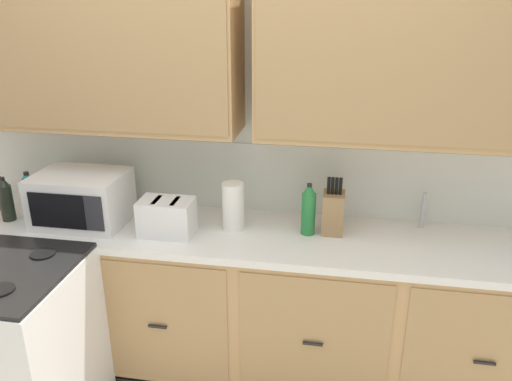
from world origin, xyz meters
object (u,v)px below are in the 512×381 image
(toaster, at_px, (167,217))
(knife_block, at_px, (333,212))
(stove_range, at_px, (5,353))
(paper_towel_roll, at_px, (233,206))
(bottle_teal, at_px, (30,196))
(bottle_dark, at_px, (6,199))
(microwave, at_px, (81,198))
(bottle_green, at_px, (308,210))

(toaster, height_order, knife_block, knife_block)
(knife_block, bearing_deg, stove_range, -155.19)
(stove_range, bearing_deg, paper_towel_roll, 33.23)
(bottle_teal, relative_size, bottle_dark, 1.08)
(bottle_teal, bearing_deg, microwave, -0.78)
(toaster, bearing_deg, bottle_teal, 175.46)
(microwave, relative_size, knife_block, 1.55)
(stove_range, height_order, bottle_green, bottle_green)
(stove_range, relative_size, paper_towel_roll, 3.65)
(paper_towel_roll, xyz_separation_m, bottle_green, (0.40, 0.01, 0.01))
(toaster, relative_size, bottle_teal, 1.03)
(toaster, bearing_deg, stove_range, -141.50)
(stove_range, relative_size, toaster, 3.39)
(stove_range, relative_size, bottle_green, 3.38)
(toaster, height_order, bottle_teal, bottle_teal)
(stove_range, relative_size, bottle_teal, 3.50)
(knife_block, relative_size, bottle_teal, 1.14)
(stove_range, distance_m, toaster, 1.01)
(paper_towel_roll, distance_m, bottle_dark, 1.27)
(paper_towel_roll, bearing_deg, bottle_dark, -175.11)
(paper_towel_roll, relative_size, bottle_green, 0.93)
(knife_block, distance_m, bottle_green, 0.14)
(bottle_dark, bearing_deg, knife_block, 5.04)
(microwave, height_order, toaster, microwave)
(stove_range, bearing_deg, bottle_dark, 115.42)
(knife_block, bearing_deg, toaster, -168.67)
(stove_range, height_order, bottle_teal, bottle_teal)
(microwave, xyz_separation_m, bottle_dark, (-0.43, -0.05, -0.02))
(bottle_teal, bearing_deg, toaster, -4.54)
(microwave, distance_m, bottle_teal, 0.31)
(bottle_green, height_order, bottle_dark, bottle_green)
(paper_towel_roll, bearing_deg, bottle_teal, -177.18)
(toaster, height_order, bottle_dark, bottle_dark)
(knife_block, distance_m, bottle_teal, 1.68)
(microwave, distance_m, toaster, 0.51)
(toaster, xyz_separation_m, knife_block, (0.85, 0.17, 0.02))
(bottle_teal, distance_m, bottle_dark, 0.13)
(microwave, bearing_deg, bottle_teal, 179.22)
(toaster, distance_m, bottle_green, 0.74)
(microwave, height_order, paper_towel_roll, microwave)
(bottle_teal, bearing_deg, bottle_dark, -155.71)
(bottle_green, bearing_deg, toaster, -169.91)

